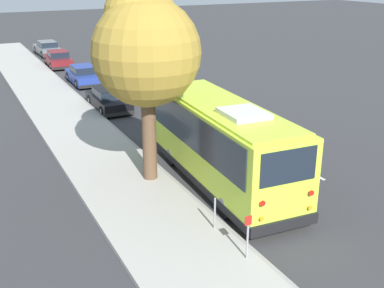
{
  "coord_description": "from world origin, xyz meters",
  "views": [
    {
      "loc": [
        -15.01,
        8.62,
        7.9
      ],
      "look_at": [
        0.84,
        0.59,
        1.3
      ],
      "focal_mm": 45.0,
      "sensor_mm": 36.0,
      "label": 1
    }
  ],
  "objects_px": {
    "parked_sedan_gray": "(47,49)",
    "sign_post_far": "(215,213)",
    "street_tree": "(145,45)",
    "sign_post_near": "(248,237)",
    "parked_sedan_maroon": "(58,59)",
    "shuttle_bus": "(222,140)",
    "parked_sedan_blue": "(83,75)",
    "parked_sedan_black": "(109,99)"
  },
  "relations": [
    {
      "from": "parked_sedan_black",
      "to": "parked_sedan_gray",
      "type": "xyz_separation_m",
      "value": [
        20.06,
        -0.41,
        0.04
      ]
    },
    {
      "from": "shuttle_bus",
      "to": "parked_sedan_blue",
      "type": "xyz_separation_m",
      "value": [
        18.93,
        0.32,
        -1.17
      ]
    },
    {
      "from": "parked_sedan_black",
      "to": "parked_sedan_blue",
      "type": "xyz_separation_m",
      "value": [
        7.01,
        -0.36,
        0.03
      ]
    },
    {
      "from": "parked_sedan_blue",
      "to": "parked_sedan_maroon",
      "type": "xyz_separation_m",
      "value": [
        7.09,
        0.22,
        0.0
      ]
    },
    {
      "from": "parked_sedan_blue",
      "to": "parked_sedan_gray",
      "type": "height_order",
      "value": "parked_sedan_gray"
    },
    {
      "from": "parked_sedan_blue",
      "to": "sign_post_far",
      "type": "height_order",
      "value": "parked_sedan_blue"
    },
    {
      "from": "parked_sedan_gray",
      "to": "street_tree",
      "type": "relative_size",
      "value": 0.62
    },
    {
      "from": "parked_sedan_gray",
      "to": "sign_post_far",
      "type": "bearing_deg",
      "value": 175.16
    },
    {
      "from": "shuttle_bus",
      "to": "sign_post_near",
      "type": "height_order",
      "value": "shuttle_bus"
    },
    {
      "from": "parked_sedan_gray",
      "to": "shuttle_bus",
      "type": "bearing_deg",
      "value": 178.49
    },
    {
      "from": "shuttle_bus",
      "to": "sign_post_near",
      "type": "xyz_separation_m",
      "value": [
        -4.89,
        2.01,
        -0.94
      ]
    },
    {
      "from": "sign_post_near",
      "to": "sign_post_far",
      "type": "distance_m",
      "value": 1.86
    },
    {
      "from": "shuttle_bus",
      "to": "parked_sedan_blue",
      "type": "bearing_deg",
      "value": 4.41
    },
    {
      "from": "street_tree",
      "to": "parked_sedan_blue",
      "type": "bearing_deg",
      "value": -6.62
    },
    {
      "from": "street_tree",
      "to": "sign_post_far",
      "type": "distance_m",
      "value": 6.5
    },
    {
      "from": "parked_sedan_blue",
      "to": "parked_sedan_gray",
      "type": "distance_m",
      "value": 13.05
    },
    {
      "from": "street_tree",
      "to": "sign_post_near",
      "type": "distance_m",
      "value": 7.82
    },
    {
      "from": "sign_post_near",
      "to": "parked_sedan_black",
      "type": "bearing_deg",
      "value": -4.5
    },
    {
      "from": "shuttle_bus",
      "to": "parked_sedan_maroon",
      "type": "xyz_separation_m",
      "value": [
        26.02,
        0.54,
        -1.16
      ]
    },
    {
      "from": "parked_sedan_blue",
      "to": "parked_sedan_black",
      "type": "bearing_deg",
      "value": 177.43
    },
    {
      "from": "parked_sedan_blue",
      "to": "shuttle_bus",
      "type": "bearing_deg",
      "value": -178.64
    },
    {
      "from": "parked_sedan_blue",
      "to": "street_tree",
      "type": "height_order",
      "value": "street_tree"
    },
    {
      "from": "parked_sedan_blue",
      "to": "street_tree",
      "type": "bearing_deg",
      "value": 173.75
    },
    {
      "from": "street_tree",
      "to": "sign_post_near",
      "type": "height_order",
      "value": "street_tree"
    },
    {
      "from": "sign_post_far",
      "to": "street_tree",
      "type": "bearing_deg",
      "value": 4.12
    },
    {
      "from": "shuttle_bus",
      "to": "sign_post_near",
      "type": "bearing_deg",
      "value": 161.09
    },
    {
      "from": "shuttle_bus",
      "to": "street_tree",
      "type": "xyz_separation_m",
      "value": [
        1.56,
        2.34,
        3.47
      ]
    },
    {
      "from": "parked_sedan_blue",
      "to": "parked_sedan_gray",
      "type": "xyz_separation_m",
      "value": [
        13.05,
        -0.05,
        0.01
      ]
    },
    {
      "from": "parked_sedan_blue",
      "to": "parked_sedan_maroon",
      "type": "height_order",
      "value": "parked_sedan_maroon"
    },
    {
      "from": "parked_sedan_black",
      "to": "sign_post_far",
      "type": "relative_size",
      "value": 4.05
    },
    {
      "from": "parked_sedan_black",
      "to": "street_tree",
      "type": "relative_size",
      "value": 0.58
    },
    {
      "from": "parked_sedan_maroon",
      "to": "parked_sedan_gray",
      "type": "height_order",
      "value": "parked_sedan_gray"
    },
    {
      "from": "parked_sedan_maroon",
      "to": "sign_post_far",
      "type": "bearing_deg",
      "value": 179.53
    },
    {
      "from": "shuttle_bus",
      "to": "sign_post_far",
      "type": "relative_size",
      "value": 8.38
    },
    {
      "from": "parked_sedan_black",
      "to": "parked_sedan_blue",
      "type": "bearing_deg",
      "value": -2.32
    },
    {
      "from": "parked_sedan_maroon",
      "to": "parked_sedan_black",
      "type": "bearing_deg",
      "value": -178.16
    },
    {
      "from": "shuttle_bus",
      "to": "sign_post_near",
      "type": "relative_size",
      "value": 6.61
    },
    {
      "from": "sign_post_near",
      "to": "parked_sedan_maroon",
      "type": "bearing_deg",
      "value": -2.72
    },
    {
      "from": "street_tree",
      "to": "sign_post_far",
      "type": "relative_size",
      "value": 7.02
    },
    {
      "from": "parked_sedan_blue",
      "to": "sign_post_far",
      "type": "bearing_deg",
      "value": 175.99
    },
    {
      "from": "parked_sedan_gray",
      "to": "sign_post_near",
      "type": "bearing_deg",
      "value": 175.3
    },
    {
      "from": "shuttle_bus",
      "to": "parked_sedan_blue",
      "type": "height_order",
      "value": "shuttle_bus"
    }
  ]
}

